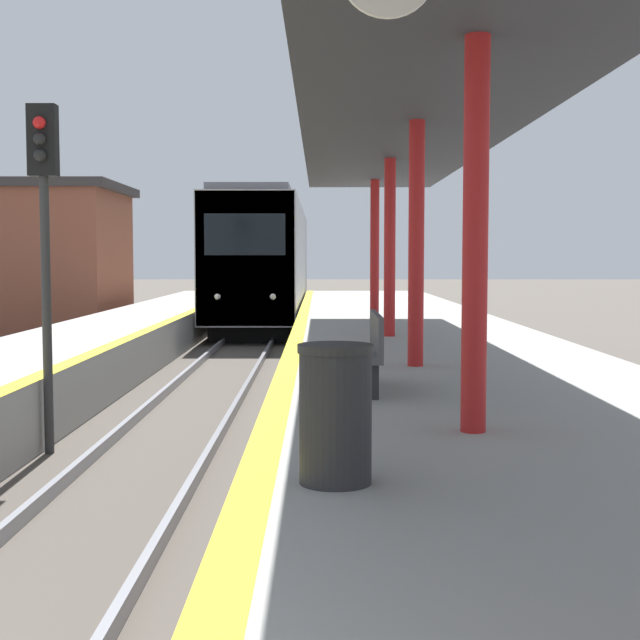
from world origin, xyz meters
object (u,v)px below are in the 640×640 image
train (267,261)px  trash_bin (336,414)px  signal_mid (44,211)px  bench (366,349)px

train → trash_bin: (2.23, -29.43, -0.93)m
signal_mid → bench: 4.48m
signal_mid → trash_bin: signal_mid is taller
trash_bin → bench: (0.44, 4.36, -0.00)m
signal_mid → bench: signal_mid is taller
train → trash_bin: 29.53m
train → bench: bearing=-83.9°
train → signal_mid: size_ratio=4.74×
signal_mid → trash_bin: size_ratio=4.56×
signal_mid → trash_bin: (3.62, -5.22, -1.67)m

